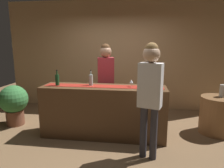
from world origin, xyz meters
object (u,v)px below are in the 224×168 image
Objects in this scene: wine_glass_mid_counter at (142,82)px; wine_glass_near_customer at (131,81)px; vase_on_side_table at (223,91)px; wine_bottle_clear at (91,80)px; customer_sipping at (150,88)px; wine_bottle_green at (57,80)px; round_side_table at (218,115)px; potted_plant_tall at (14,102)px; bartender at (106,75)px.

wine_glass_near_customer is at bearing 165.52° from wine_glass_mid_counter.
wine_glass_near_customer is 0.60× the size of vase_on_side_table.
wine_bottle_clear is 1.26× the size of vase_on_side_table.
vase_on_side_table is (1.77, 0.47, -0.23)m from wine_glass_near_customer.
customer_sipping is at bearing -33.80° from wine_bottle_clear.
round_side_table is (3.10, 0.49, -0.72)m from wine_bottle_green.
wine_glass_mid_counter is at bearing -4.51° from wine_bottle_clear.
round_side_table is (2.47, 0.40, -0.72)m from wine_bottle_clear.
wine_bottle_clear is at bearing 163.12° from customer_sipping.
customer_sipping is 2.41× the size of round_side_table.
wine_glass_near_customer is 0.16× the size of potted_plant_tall.
vase_on_side_table is (2.34, -0.10, -0.24)m from bartender.
wine_bottle_green is 3.22m from vase_on_side_table.
round_side_table is at bearing 162.14° from bartender.
customer_sipping reaches higher than wine_bottle_clear.
bartender is at bearing 70.30° from wine_bottle_clear.
wine_bottle_clear is at bearing -170.91° from round_side_table.
wine_bottle_clear is 1.29m from customer_sipping.
vase_on_side_table is (3.17, 0.53, -0.23)m from wine_bottle_green.
bartender is 2.40m from round_side_table.
customer_sipping is 1.89m from vase_on_side_table.
potted_plant_tall is at bearing 164.81° from wine_bottle_green.
round_side_table is at bearing 2.30° from potted_plant_tall.
wine_glass_mid_counter is 0.16× the size of potted_plant_tall.
bartender reaches higher than wine_glass_mid_counter.
wine_bottle_clear reaches higher than vase_on_side_table.
vase_on_side_table is 0.27× the size of potted_plant_tall.
wine_glass_near_customer is at bearing 130.87° from customer_sipping.
wine_glass_mid_counter is 0.65m from customer_sipping.
wine_glass_near_customer is 1.00× the size of wine_glass_mid_counter.
customer_sipping reaches higher than wine_glass_mid_counter.
wine_glass_near_customer is at bearing -166.15° from round_side_table.
customer_sipping reaches higher than vase_on_side_table.
bartender is (0.82, 0.63, 0.01)m from wine_bottle_green.
wine_glass_mid_counter reaches higher than round_side_table.
wine_bottle_clear is 0.17× the size of bartender.
wine_glass_mid_counter reaches higher than potted_plant_tall.
customer_sipping is at bearing -141.62° from vase_on_side_table.
vase_on_side_table is at bearing 9.84° from wine_bottle_clear.
wine_glass_near_customer is at bearing 2.66° from wine_bottle_green.
wine_bottle_green reaches higher than potted_plant_tall.
wine_glass_near_customer is 0.08× the size of customer_sipping.
wine_bottle_green is 1.04m from bartender.
wine_bottle_green is 2.10× the size of wine_glass_mid_counter.
wine_bottle_clear reaches higher than wine_glass_mid_counter.
customer_sipping is at bearing -66.05° from wine_glass_near_customer.
potted_plant_tall is at bearing 174.43° from wine_glass_near_customer.
wine_glass_mid_counter is at bearing 116.81° from customer_sipping.
customer_sipping is (1.07, -0.72, 0.02)m from wine_bottle_clear.
customer_sipping is 2.02× the size of potted_plant_tall.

